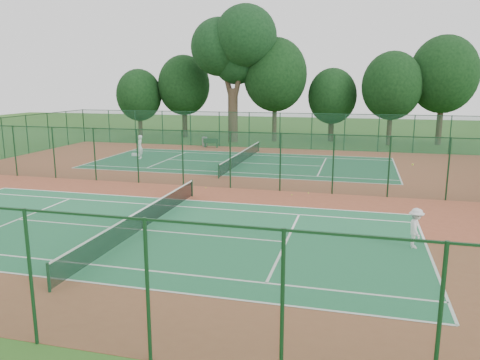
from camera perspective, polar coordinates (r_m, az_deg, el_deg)
name	(u,v)px	position (r m, az deg, el deg)	size (l,w,h in m)	color
ground	(207,187)	(29.19, -4.10, -0.82)	(120.00, 120.00, 0.00)	#2B581B
red_pad	(207,187)	(29.19, -4.10, -0.81)	(40.00, 36.00, 0.01)	brown
court_near	(142,230)	(21.14, -11.86, -5.97)	(23.77, 10.97, 0.01)	#216B43
court_far	(242,163)	(37.66, 0.23, 2.11)	(23.77, 10.97, 0.01)	#1B5735
fence_north	(264,130)	(46.13, 2.99, 6.09)	(40.00, 0.09, 3.50)	#194B32
fence_divider	(206,159)	(28.85, -4.15, 2.59)	(40.00, 0.09, 3.50)	#1B5337
tennis_net_near	(141,218)	(20.99, -11.93, -4.60)	(0.10, 12.90, 0.97)	#133621
tennis_net_far	(242,156)	(37.58, 0.24, 2.91)	(0.10, 12.90, 0.97)	#12321C
player_near	(416,228)	(19.55, 20.63, -5.51)	(1.03, 0.59, 1.60)	silver
player_far	(140,147)	(40.46, -12.11, 3.96)	(0.73, 0.48, 1.99)	white
trash_bin	(205,142)	(47.46, -4.34, 4.68)	(0.53, 0.53, 0.95)	gray
bench	(211,143)	(46.51, -3.56, 4.55)	(1.51, 0.52, 0.92)	#13391D
kit_bag	(136,155)	(42.08, -12.58, 3.03)	(0.69, 0.26, 0.26)	white
stray_ball_a	(308,193)	(27.61, 8.35, -1.56)	(0.07, 0.07, 0.07)	#C2E635
stray_ball_b	(292,195)	(27.01, 6.35, -1.81)	(0.07, 0.07, 0.07)	#ABC32D
stray_ball_c	(206,188)	(28.72, -4.20, -0.94)	(0.07, 0.07, 0.07)	#C4D631
big_tree	(234,46)	(50.98, -0.72, 16.01)	(9.27, 6.78, 14.23)	#3E2F22
evergreen_row	(280,141)	(52.35, 4.87, 4.81)	(39.00, 5.00, 12.00)	black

